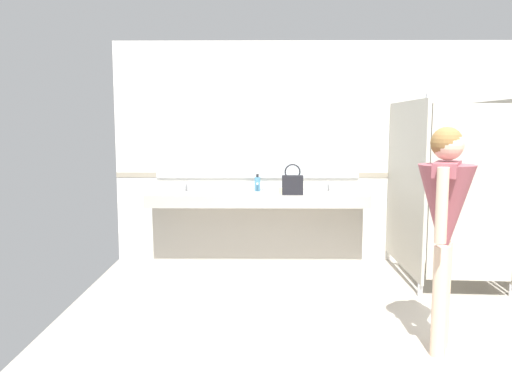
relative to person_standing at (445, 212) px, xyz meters
The scene contains 10 objects.
ground_plane 1.11m from the person_standing, 10.09° to the left, with size 6.62×5.81×0.10m, color #B2A899.
wall_back 2.73m from the person_standing, 85.03° to the left, with size 6.62×0.12×2.64m, color silver.
wall_back_tile_band 2.66m from the person_standing, 84.91° to the left, with size 6.62×0.01×0.06m, color #9E937F.
vanity_counter 2.83m from the person_standing, 118.99° to the left, with size 2.55×0.53×0.98m.
mirror_panel 3.02m from the person_standing, 117.25° to the left, with size 2.45×0.02×1.20m, color silver.
bathroom_stalls 2.06m from the person_standing, 57.01° to the left, with size 1.82×1.45×1.94m.
person_standing is the anchor object (origin of this frame).
handbag 2.43m from the person_standing, 113.17° to the left, with size 0.24×0.12×0.35m.
soap_dispenser 2.87m from the person_standing, 118.26° to the left, with size 0.07×0.07×0.21m.
paper_cup 2.49m from the person_standing, 115.71° to the left, with size 0.07×0.07×0.08m, color beige.
Camera 1 is at (-1.55, -3.77, 1.66)m, focal length 37.08 mm.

